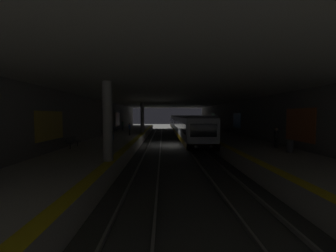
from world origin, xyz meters
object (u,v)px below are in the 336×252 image
Objects in this scene: person_walking_mid at (276,137)px; bench_left_mid at (219,127)px; suitcase_rolling at (112,137)px; pillar_near at (108,121)px; bench_right_mid at (105,132)px; metro_train at (182,124)px; bench_left_far at (216,127)px; bench_right_near at (73,141)px; bench_right_far at (115,129)px; person_waiting_near at (130,128)px; trash_bin at (290,146)px; bench_left_near at (227,129)px; person_boarding at (123,125)px; person_standing_far at (211,128)px; pillar_far at (142,118)px.

bench_left_mid is at bearing -1.72° from person_walking_mid.
pillar_near is at bearing -167.53° from suitcase_rolling.
suitcase_rolling is at bearing -154.92° from bench_right_mid.
bench_left_far is (0.87, -6.33, -0.45)m from metro_train.
bench_right_near is 1.00× the size of bench_right_far.
bench_right_near is at bearing 180.00° from bench_right_mid.
bench_right_mid is 1.02× the size of person_waiting_near.
bench_left_far is 23.45m from trash_bin.
bench_right_far is at bearing 109.05° from bench_left_far.
bench_left_near is 2.00× the size of trash_bin.
person_waiting_near is at bearing 52.06° from person_walking_mid.
bench_left_near is at bearing -104.38° from person_boarding.
person_boarding is 2.05× the size of trash_bin.
bench_right_near is 16.54m from trash_bin.
metro_train reaches higher than person_boarding.
person_waiting_near is at bearing 98.75° from person_standing_far.
person_walking_mid reaches higher than bench_left_far.
person_boarding reaches higher than bench_right_near.
bench_right_near is at bearing 158.22° from suitcase_rolling.
person_walking_mid is at bearing 178.45° from bench_left_far.
bench_right_near is 18.26m from person_standing_far.
bench_right_near is 1.89× the size of suitcase_rolling.
person_waiting_near is (-4.69, 1.19, -1.37)m from pillar_far.
bench_left_near is at bearing -53.30° from person_standing_far.
bench_right_mid is at bearing 124.36° from bench_left_far.
bench_right_near is 10.49m from person_waiting_near.
pillar_near is 13.18m from person_walking_mid.
bench_left_mid is at bearing -58.14° from person_waiting_near.
suitcase_rolling reaches higher than bench_right_far.
bench_right_far is (-3.81, 17.07, 0.00)m from bench_left_mid.
metro_train is at bearing 79.16° from bench_left_mid.
metro_train is (24.99, -6.55, -1.30)m from pillar_near.
pillar_far is 2.73× the size of person_waiting_near.
person_waiting_near is at bearing -16.61° from bench_right_near.
bench_left_near is at bearing -2.53° from trash_bin.
person_standing_far is at bearing -115.90° from person_boarding.
bench_left_far is 0.97× the size of person_boarding.
person_boarding is at bearing 46.08° from pillar_far.
pillar_far is at bearing 72.99° from person_standing_far.
bench_left_near is at bearing 180.00° from bench_left_far.
person_standing_far is (-3.25, -13.98, 0.34)m from bench_right_far.
bench_right_near is 1.00× the size of bench_right_mid.
person_boarding reaches higher than person_standing_far.
bench_left_far is 21.36m from person_walking_mid.
person_waiting_near is 18.36m from trash_bin.
pillar_near is 5.35× the size of trash_bin.
bench_right_far is 10.21m from suitcase_rolling.
bench_right_mid and bench_right_far have the same top height.
bench_right_near is (-20.87, 17.07, 0.00)m from bench_left_far.
trash_bin is (-21.36, 0.73, -0.10)m from bench_left_mid.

